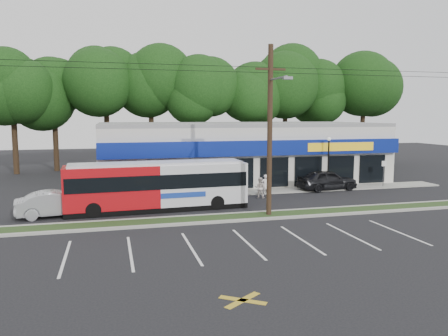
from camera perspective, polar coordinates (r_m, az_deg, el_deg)
The scene contains 15 objects.
ground at distance 24.45m, azimuth 0.04°, elevation -7.25°, with size 120.00×120.00×0.00m, color black.
grass_strip at distance 25.38m, azimuth -0.54°, elevation -6.58°, with size 40.00×1.60×0.12m, color #263917.
curb_south at distance 24.58m, azimuth -0.05°, elevation -7.00°, with size 40.00×0.25×0.14m, color #9E9E93.
curb_north at distance 26.18m, azimuth -1.00°, elevation -6.14°, with size 40.00×0.25×0.14m, color #9E9E93.
sidewalk at distance 34.30m, azimuth 4.32°, elevation -3.08°, with size 32.00×2.20×0.10m, color #9E9E93.
strip_mall at distance 40.66m, azimuth 1.85°, elevation 2.19°, with size 25.00×12.55×5.30m.
utility_pole at distance 25.46m, azimuth 5.71°, elevation 5.60°, with size 50.00×2.77×10.00m.
lamp_post at distance 36.16m, azimuth 13.49°, elevation 1.45°, with size 0.30×0.30×4.25m.
sign_post at distance 38.69m, azimuth 20.15°, elevation -0.10°, with size 0.45×0.10×2.23m.
tree_line at distance 50.01m, azimuth -3.12°, elevation 9.67°, with size 46.76×6.76×11.83m.
metrobus at distance 27.93m, azimuth -8.65°, elevation -2.17°, with size 11.44×2.91×3.05m.
car_dark at distance 36.00m, azimuth 13.30°, elevation -1.52°, with size 1.95×4.86×1.65m, color black.
car_silver at distance 27.78m, azimuth -20.97°, elevation -4.37°, with size 1.63×4.66×1.54m, color #9FA1A6.
pedestrian_a at distance 32.39m, azimuth 5.38°, elevation -2.30°, with size 0.60×0.39×1.64m, color white.
pedestrian_b at distance 31.78m, azimuth 4.69°, elevation -2.58°, with size 0.74×0.58×1.52m, color beige.
Camera 1 is at (-6.01, -22.94, 5.96)m, focal length 35.00 mm.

